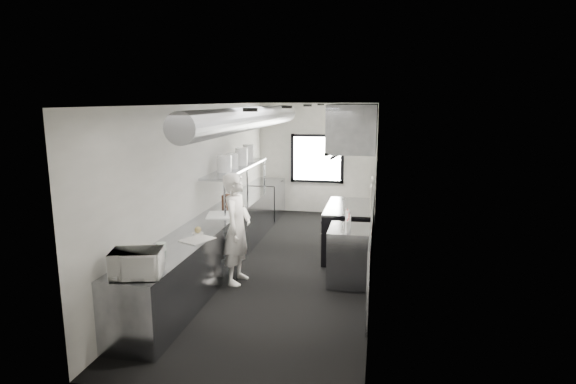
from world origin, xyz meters
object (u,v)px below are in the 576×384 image
at_px(knife_block, 226,200).
at_px(squeeze_bottle_d, 349,220).
at_px(line_cook, 237,228).
at_px(microwave, 137,263).
at_px(plate_stack_b, 232,161).
at_px(bottle_station, 349,255).
at_px(plate_stack_d, 249,153).
at_px(far_work_table, 266,199).
at_px(cutting_board, 219,215).
at_px(plate_stack_c, 241,156).
at_px(exhaust_hood, 354,127).
at_px(prep_counter, 216,243).
at_px(small_plate, 198,233).
at_px(squeeze_bottle_e, 347,216).
at_px(pass_shelf, 238,169).
at_px(squeeze_bottle_b, 349,225).
at_px(squeeze_bottle_a, 347,227).
at_px(deli_tub_b, 161,246).
at_px(deli_tub_a, 147,254).
at_px(range, 348,230).
at_px(squeeze_bottle_c, 349,223).
at_px(plate_stack_a, 224,164).

xyz_separation_m(knife_block, squeeze_bottle_d, (2.36, -0.98, -0.02)).
xyz_separation_m(line_cook, microwave, (-0.49, -2.23, 0.17)).
bearing_deg(plate_stack_b, bottle_station, -31.22).
relative_size(plate_stack_b, plate_stack_d, 0.80).
xyz_separation_m(far_work_table, cutting_board, (0.02, -3.51, 0.46)).
relative_size(knife_block, plate_stack_c, 0.64).
relative_size(exhaust_hood, prep_counter, 0.37).
bearing_deg(small_plate, squeeze_bottle_e, 27.24).
height_order(pass_shelf, line_cook, line_cook).
xyz_separation_m(prep_counter, microwave, (0.06, -2.74, 0.61)).
height_order(prep_counter, squeeze_bottle_b, squeeze_bottle_b).
bearing_deg(bottle_station, squeeze_bottle_a, -96.58).
height_order(squeeze_bottle_a, squeeze_bottle_d, squeeze_bottle_d).
height_order(microwave, small_plate, microwave).
relative_size(line_cook, deli_tub_b, 12.63).
xyz_separation_m(prep_counter, knife_block, (-0.09, 0.89, 0.56)).
xyz_separation_m(squeeze_bottle_a, squeeze_bottle_b, (0.01, 0.14, -0.01)).
distance_m(pass_shelf, deli_tub_a, 3.67).
height_order(range, cutting_board, range).
distance_m(range, plate_stack_b, 2.58).
bearing_deg(far_work_table, plate_stack_c, -91.06).
xyz_separation_m(exhaust_hood, squeeze_bottle_e, (-0.01, -1.06, -1.39)).
bearing_deg(plate_stack_d, squeeze_bottle_d, -45.92).
bearing_deg(squeeze_bottle_d, prep_counter, 177.86).
xyz_separation_m(squeeze_bottle_c, squeeze_bottle_e, (-0.05, 0.38, 0.01)).
bearing_deg(microwave, plate_stack_b, 76.44).
relative_size(bottle_station, squeeze_bottle_d, 4.88).
relative_size(pass_shelf, squeeze_bottle_c, 16.24).
relative_size(line_cook, deli_tub_a, 12.59).
distance_m(prep_counter, plate_stack_d, 2.65).
distance_m(prep_counter, line_cook, 0.87).
xyz_separation_m(exhaust_hood, squeeze_bottle_b, (0.04, -1.52, -1.41)).
xyz_separation_m(bottle_station, squeeze_bottle_c, (-0.02, -0.04, 0.54)).
bearing_deg(prep_counter, knife_block, 95.86).
bearing_deg(squeeze_bottle_b, squeeze_bottle_e, 96.32).
height_order(bottle_station, far_work_table, same).
bearing_deg(plate_stack_c, deli_tub_b, -91.15).
height_order(pass_shelf, squeeze_bottle_d, pass_shelf).
relative_size(range, microwave, 3.10).
xyz_separation_m(squeeze_bottle_b, squeeze_bottle_e, (-0.05, 0.46, 0.02)).
bearing_deg(small_plate, knife_block, 95.30).
height_order(line_cook, squeeze_bottle_b, line_cook).
xyz_separation_m(line_cook, plate_stack_d, (-0.59, 2.81, 0.87)).
xyz_separation_m(pass_shelf, squeeze_bottle_e, (2.27, -1.36, -0.54)).
bearing_deg(deli_tub_b, knife_block, 89.67).
relative_size(pass_shelf, deli_tub_b, 21.41).
bearing_deg(plate_stack_a, cutting_board, -81.18).
height_order(line_cook, microwave, line_cook).
relative_size(cutting_board, squeeze_bottle_a, 3.06).
height_order(exhaust_hood, microwave, exhaust_hood).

